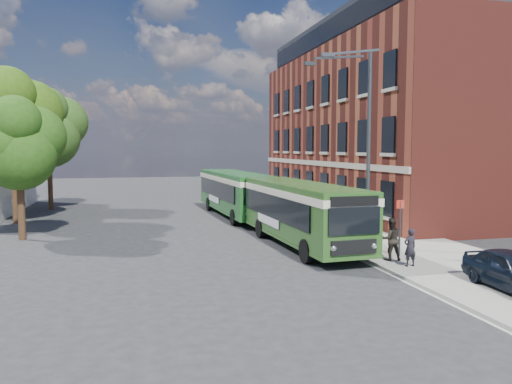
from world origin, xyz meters
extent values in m
plane|color=#27272A|center=(0.00, 0.00, 0.00)|extent=(120.00, 120.00, 0.00)
cube|color=gray|center=(7.00, 8.00, 0.07)|extent=(6.00, 48.00, 0.15)
cube|color=beige|center=(3.95, 8.00, 0.01)|extent=(0.12, 48.00, 0.01)
cube|color=maroon|center=(14.00, 12.00, 6.00)|extent=(12.00, 26.00, 12.00)
cube|color=#BAB19E|center=(7.96, 12.00, 3.60)|extent=(0.12, 26.00, 0.35)
cube|color=black|center=(14.00, 12.00, 13.10)|extent=(10.80, 24.80, 2.20)
cube|color=black|center=(8.57, 12.00, 13.10)|extent=(0.08, 24.00, 1.40)
cylinder|color=#3A3C3F|center=(-12.50, 13.00, 4.50)|extent=(0.10, 0.10, 9.00)
cube|color=#AA1E13|center=(-12.05, 13.00, 8.60)|extent=(0.90, 0.02, 0.60)
cylinder|color=#3A3C3F|center=(5.20, -2.00, 0.15)|extent=(0.44, 0.44, 0.30)
cylinder|color=#3A3C3F|center=(5.20, -2.00, 4.50)|extent=(0.18, 0.18, 9.00)
cube|color=#3A3C3F|center=(3.96, -2.60, 8.80)|extent=(2.58, 0.46, 0.37)
cube|color=#3A3C3F|center=(3.96, -1.40, 8.80)|extent=(2.58, 0.46, 0.37)
cube|color=#3A3C3F|center=(2.73, -3.08, 8.55)|extent=(0.55, 0.22, 0.16)
cube|color=#3A3C3F|center=(2.73, -0.92, 8.55)|extent=(0.55, 0.22, 0.16)
cylinder|color=#3A3C3F|center=(5.60, -4.20, 1.25)|extent=(0.08, 0.08, 2.50)
cube|color=red|center=(5.60, -4.20, 2.35)|extent=(0.35, 0.04, 0.35)
cube|color=#2B551E|center=(2.54, -0.24, 1.77)|extent=(3.07, 10.91, 2.45)
cube|color=#2B551E|center=(2.54, -0.24, 0.50)|extent=(3.11, 10.95, 0.14)
cube|color=black|center=(1.25, -0.01, 1.90)|extent=(0.56, 8.99, 1.10)
cube|color=black|center=(3.80, 0.13, 1.90)|extent=(0.56, 8.99, 1.10)
cube|color=beige|center=(2.54, -0.24, 2.60)|extent=(3.13, 10.97, 0.32)
cube|color=#2B551E|center=(2.54, -0.24, 2.96)|extent=(2.96, 10.81, 0.12)
cube|color=black|center=(2.83, -5.66, 1.95)|extent=(2.15, 0.19, 1.05)
cube|color=black|center=(2.83, -5.67, 2.70)|extent=(2.00, 0.19, 0.38)
cube|color=black|center=(2.83, -5.67, 0.95)|extent=(1.90, 0.18, 0.55)
sphere|color=silver|center=(1.98, -5.70, 0.95)|extent=(0.26, 0.26, 0.26)
sphere|color=silver|center=(3.68, -5.61, 0.95)|extent=(0.26, 0.26, 0.26)
cube|color=black|center=(2.25, 5.18, 2.00)|extent=(2.00, 0.19, 0.90)
cube|color=white|center=(1.20, 0.69, 1.15)|extent=(0.21, 3.20, 0.45)
cylinder|color=black|center=(1.56, -3.90, 0.50)|extent=(0.33, 1.01, 1.00)
cylinder|color=black|center=(3.90, -3.77, 0.50)|extent=(0.33, 1.01, 1.00)
cylinder|color=black|center=(1.24, 2.29, 0.50)|extent=(0.33, 1.01, 1.00)
cylinder|color=black|center=(3.57, 2.41, 0.50)|extent=(0.33, 1.01, 1.00)
cube|color=#1C591F|center=(1.65, 10.99, 1.77)|extent=(3.10, 12.25, 2.45)
cube|color=#1C591F|center=(1.65, 10.99, 0.50)|extent=(3.14, 12.29, 0.14)
cube|color=black|center=(0.35, 11.22, 1.90)|extent=(0.60, 10.33, 1.10)
cube|color=black|center=(2.91, 11.35, 1.90)|extent=(0.60, 10.33, 1.10)
cube|color=beige|center=(1.65, 10.99, 2.60)|extent=(3.17, 12.31, 0.32)
cube|color=#1C591F|center=(1.65, 10.99, 2.96)|extent=(3.00, 12.15, 0.12)
cube|color=black|center=(1.95, 4.89, 1.95)|extent=(2.15, 0.19, 1.05)
cube|color=black|center=(1.95, 4.88, 2.70)|extent=(2.00, 0.18, 0.38)
cube|color=black|center=(1.95, 4.88, 0.95)|extent=(1.90, 0.17, 0.55)
sphere|color=silver|center=(1.10, 4.86, 0.95)|extent=(0.26, 0.26, 0.26)
sphere|color=silver|center=(2.80, 4.95, 0.95)|extent=(0.26, 0.26, 0.26)
cube|color=black|center=(1.34, 17.08, 2.00)|extent=(2.00, 0.18, 0.90)
cube|color=white|center=(0.31, 11.92, 1.15)|extent=(0.20, 3.20, 0.45)
cylinder|color=black|center=(0.69, 6.66, 0.50)|extent=(0.33, 1.01, 1.00)
cylinder|color=black|center=(3.03, 6.78, 0.50)|extent=(0.33, 1.01, 1.00)
cylinder|color=black|center=(0.32, 14.20, 0.50)|extent=(0.33, 1.01, 1.00)
cylinder|color=black|center=(2.65, 14.31, 0.50)|extent=(0.33, 1.01, 1.00)
imported|color=black|center=(5.05, -5.94, 0.89)|extent=(0.58, 0.42, 1.48)
imported|color=black|center=(4.85, -4.82, 1.02)|extent=(0.95, 0.80, 1.74)
cylinder|color=#3B2315|center=(-10.81, 4.66, 1.56)|extent=(0.36, 0.36, 3.12)
sphere|color=#244912|center=(-10.81, 4.66, 4.39)|extent=(3.68, 3.68, 3.68)
sphere|color=#244912|center=(-10.11, 5.23, 5.31)|extent=(3.12, 3.12, 3.12)
sphere|color=#244912|center=(-11.45, 4.17, 4.96)|extent=(2.83, 2.83, 2.83)
sphere|color=#244912|center=(-10.81, 3.96, 6.02)|extent=(2.55, 2.55, 2.55)
cylinder|color=#3B2315|center=(-12.38, 10.71, 2.04)|extent=(0.36, 0.36, 4.07)
sphere|color=#2F5010|center=(-12.38, 10.71, 5.74)|extent=(4.82, 4.82, 4.82)
sphere|color=#2F5010|center=(-11.45, 11.45, 6.95)|extent=(4.07, 4.07, 4.07)
sphere|color=#2F5010|center=(-12.38, 9.79, 7.87)|extent=(3.33, 3.33, 3.33)
cylinder|color=#3B2315|center=(-11.36, 17.84, 1.97)|extent=(0.36, 0.36, 3.94)
sphere|color=#294818|center=(-11.36, 17.84, 5.55)|extent=(4.65, 4.65, 4.65)
sphere|color=#294818|center=(-10.47, 18.55, 6.71)|extent=(3.94, 3.94, 3.94)
sphere|color=#294818|center=(-12.16, 17.21, 6.26)|extent=(3.58, 3.58, 3.58)
sphere|color=#294818|center=(-11.36, 16.94, 7.60)|extent=(3.22, 3.22, 3.22)
camera|label=1|loc=(-5.27, -22.84, 4.68)|focal=35.00mm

